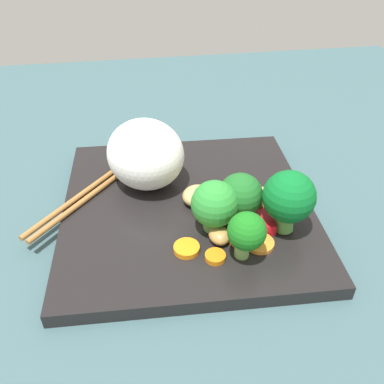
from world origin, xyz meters
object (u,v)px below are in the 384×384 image
Objects in this scene: square_plate at (187,209)px; rice_mound at (146,154)px; carrot_slice_4 at (240,238)px; broccoli_floret_0 at (289,198)px; chopstick_pair at (101,184)px.

rice_mound is at bearing 130.61° from square_plate.
square_plate is 8.46cm from carrot_slice_4.
broccoli_floret_0 reaches higher than carrot_slice_4.
chopstick_pair is at bearing 150.63° from broccoli_floret_0.
square_plate is 2.91× the size of rice_mound.
rice_mound is 17.86cm from broccoli_floret_0.
square_plate is 8.27cm from rice_mound.
carrot_slice_4 is at bearing -169.26° from broccoli_floret_0.
square_plate is at bearing 104.28° from chopstick_pair.
square_plate is 11.80× the size of carrot_slice_4.
carrot_slice_4 reaches higher than square_plate.
rice_mound reaches higher than chopstick_pair.
carrot_slice_4 is at bearing -57.24° from square_plate.
broccoli_floret_0 is at bearing 10.74° from carrot_slice_4.
rice_mound is 1.34× the size of broccoli_floret_0.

